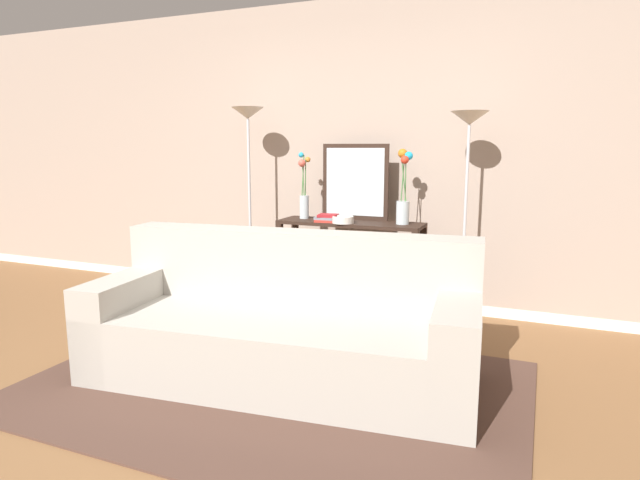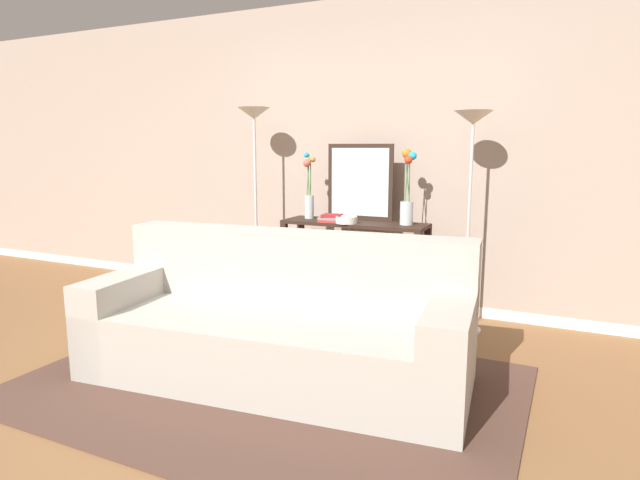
% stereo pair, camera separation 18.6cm
% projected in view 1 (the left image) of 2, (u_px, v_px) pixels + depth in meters
% --- Properties ---
extents(ground_plane, '(16.00, 16.00, 0.02)m').
position_uv_depth(ground_plane, '(209.00, 413.00, 2.91)').
color(ground_plane, brown).
extents(back_wall, '(12.00, 0.15, 2.67)m').
position_uv_depth(back_wall, '(354.00, 156.00, 4.83)').
color(back_wall, white).
rests_on(back_wall, ground).
extents(area_rug, '(2.89, 1.94, 0.01)m').
position_uv_depth(area_rug, '(273.00, 387.00, 3.20)').
color(area_rug, '#51382D').
rests_on(area_rug, ground).
extents(couch, '(2.39, 1.13, 0.88)m').
position_uv_depth(couch, '(284.00, 329.00, 3.29)').
color(couch, '#ADA89E').
rests_on(couch, ground).
extents(console_table, '(1.22, 0.36, 0.80)m').
position_uv_depth(console_table, '(350.00, 251.00, 4.53)').
color(console_table, black).
rests_on(console_table, ground).
extents(floor_lamp_left, '(0.28, 0.28, 1.75)m').
position_uv_depth(floor_lamp_left, '(249.00, 151.00, 4.71)').
color(floor_lamp_left, silver).
rests_on(floor_lamp_left, ground).
extents(floor_lamp_right, '(0.28, 0.28, 1.67)m').
position_uv_depth(floor_lamp_right, '(468.00, 160.00, 4.01)').
color(floor_lamp_right, silver).
rests_on(floor_lamp_right, ground).
extents(wall_mirror, '(0.58, 0.02, 0.64)m').
position_uv_depth(wall_mirror, '(355.00, 182.00, 4.57)').
color(wall_mirror, black).
rests_on(wall_mirror, console_table).
extents(vase_tall_flowers, '(0.11, 0.11, 0.57)m').
position_uv_depth(vase_tall_flowers, '(304.00, 194.00, 4.65)').
color(vase_tall_flowers, silver).
rests_on(vase_tall_flowers, console_table).
extents(vase_short_flowers, '(0.13, 0.13, 0.60)m').
position_uv_depth(vase_short_flowers, '(403.00, 194.00, 4.30)').
color(vase_short_flowers, silver).
rests_on(vase_short_flowers, console_table).
extents(fruit_bowl, '(0.18, 0.18, 0.06)m').
position_uv_depth(fruit_bowl, '(343.00, 219.00, 4.39)').
color(fruit_bowl, silver).
rests_on(fruit_bowl, console_table).
extents(book_stack, '(0.22, 0.17, 0.06)m').
position_uv_depth(book_stack, '(327.00, 218.00, 4.47)').
color(book_stack, '#BC3328').
rests_on(book_stack, console_table).
extents(book_row_under_console, '(0.42, 0.18, 0.12)m').
position_uv_depth(book_row_under_console, '(318.00, 303.00, 4.73)').
color(book_row_under_console, silver).
rests_on(book_row_under_console, ground).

